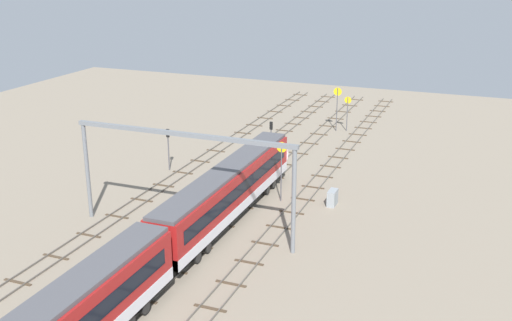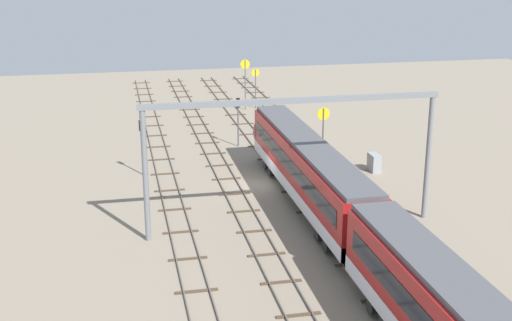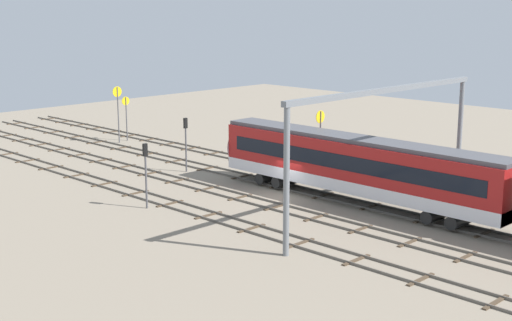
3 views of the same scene
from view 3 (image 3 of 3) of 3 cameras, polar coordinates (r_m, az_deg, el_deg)
name	(u,v)px [view 3 (image 3 of 3)]	position (r m, az deg, el deg)	size (l,w,h in m)	color
ground_plane	(280,196)	(55.08, 1.90, -2.85)	(113.57, 113.57, 0.00)	gray
track_near_foreground	(340,180)	(60.45, 6.61, -1.50)	(97.57, 2.40, 0.16)	#59544C
track_with_train	(301,190)	(56.81, 3.57, -2.33)	(97.57, 2.40, 0.16)	#59544C
track_middle	(258,202)	(53.37, 0.12, -3.26)	(97.57, 2.40, 0.16)	#59544C
track_second_far	(208,215)	(50.17, -3.79, -4.30)	(97.57, 2.40, 0.16)	#59544C
train	(510,198)	(47.09, 19.43, -2.81)	(50.40, 3.24, 4.80)	maroon
overhead_gantry	(386,121)	(48.13, 10.26, 3.12)	(0.40, 19.96, 9.05)	slate
speed_sign_near_foreground	(118,105)	(77.22, -10.85, 4.29)	(0.14, 1.09, 5.96)	#4C4C51
speed_sign_mid_trackside	(320,136)	(58.60, 5.09, 1.96)	(0.14, 1.02, 5.98)	#4C4C51
speed_sign_far_trackside	(126,112)	(78.47, -10.21, 3.80)	(0.14, 0.92, 4.74)	#4C4C51
signal_light_trackside_approach	(146,166)	(51.74, -8.71, -0.45)	(0.31, 0.32, 4.73)	#4C4C51
signal_light_trackside_departure	(186,137)	(62.84, -5.57, 1.87)	(0.31, 0.32, 4.75)	#4C4C51
relay_cabinet	(349,163)	(63.49, 7.32, -0.22)	(1.57, 0.74, 1.51)	gray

